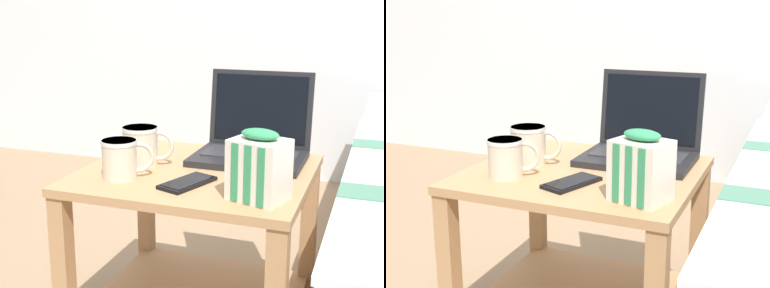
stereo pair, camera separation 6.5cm
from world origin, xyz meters
The scene contains 6 objects.
bedside_table centered at (0.00, 0.00, 0.32)m, with size 0.58×0.54×0.50m.
laptop centered at (0.11, 0.17, 0.55)m, with size 0.30×0.26×0.24m.
mug_front_left centered at (-0.16, -0.13, 0.56)m, with size 0.12×0.09×0.10m.
mug_front_right centered at (-0.16, 0.00, 0.56)m, with size 0.14×0.10×0.10m.
snack_bag centered at (0.20, -0.16, 0.58)m, with size 0.14×0.13×0.16m.
cell_phone centered at (0.02, -0.12, 0.51)m, with size 0.12×0.16×0.01m.
Camera 1 is at (0.45, -1.26, 0.91)m, focal length 50.00 mm.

